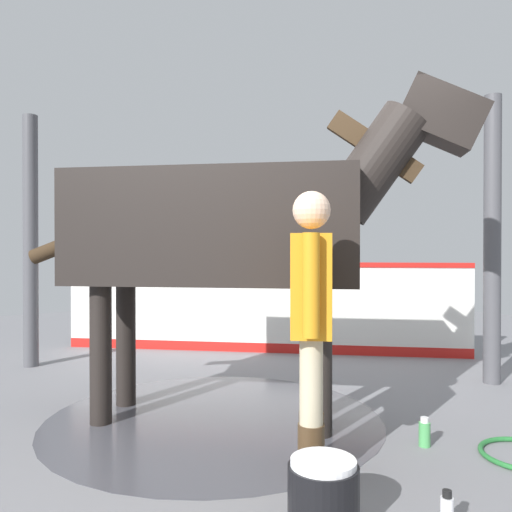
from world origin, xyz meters
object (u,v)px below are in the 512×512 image
object	(u,v)px
horse	(231,228)
bottle_shampoo	(447,512)
wash_bucket	(323,495)
bottle_spray	(425,433)
handler	(311,312)

from	to	relation	value
horse	bottle_shampoo	xyz separation A→B (m)	(-1.86, 0.03, -1.37)
wash_bucket	horse	bearing A→B (deg)	-17.67
horse	bottle_spray	distance (m)	1.96
horse	wash_bucket	size ratio (longest dim) A/B	7.96
bottle_spray	bottle_shampoo	bearing A→B (deg)	131.08
wash_bucket	handler	bearing A→B (deg)	-36.75
horse	bottle_spray	bearing A→B (deg)	-13.66
bottle_shampoo	wash_bucket	bearing A→B (deg)	53.58
handler	bottle_shampoo	world-z (taller)	handler
wash_bucket	bottle_spray	bearing A→B (deg)	-74.68
handler	bottle_spray	xyz separation A→B (m)	(-0.13, -0.88, -0.84)
horse	handler	bearing A→B (deg)	-52.93
horse	bottle_shampoo	bearing A→B (deg)	-46.47
wash_bucket	bottle_shampoo	bearing A→B (deg)	-126.42
handler	wash_bucket	world-z (taller)	handler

